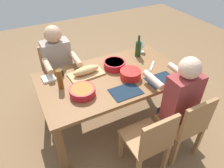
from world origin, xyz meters
name	(u,v)px	position (x,y,z in m)	size (l,w,h in m)	color
ground_plane	(112,120)	(0.00, 0.00, 0.00)	(8.00, 8.00, 0.00)	brown
dining_table	(112,82)	(0.00, 0.00, 0.65)	(1.67, 0.95, 0.74)	brown
chair_near_right	(58,71)	(0.46, -0.79, 0.48)	(0.40, 0.40, 0.85)	#9E7044
diner_near_right	(59,64)	(0.46, -0.61, 0.70)	(0.41, 0.53, 1.20)	#2D2D38
chair_far_left	(186,124)	(-0.46, 0.79, 0.48)	(0.40, 0.40, 0.85)	#9E7044
diner_far_left	(178,98)	(-0.46, 0.61, 0.70)	(0.41, 0.53, 1.20)	#2D2D38
chair_far_center	(150,141)	(0.00, 0.79, 0.48)	(0.40, 0.40, 0.85)	#9E7044
serving_bowl_fruit	(82,91)	(0.42, 0.15, 0.79)	(0.26, 0.26, 0.08)	#B21923
serving_bowl_greens	(114,64)	(-0.11, -0.15, 0.79)	(0.26, 0.26, 0.09)	#B21923
serving_bowl_salad	(130,74)	(-0.17, 0.12, 0.79)	(0.24, 0.24, 0.10)	red
cutting_board	(86,74)	(0.25, -0.16, 0.75)	(0.40, 0.22, 0.02)	tan
bread_loaf	(86,70)	(0.25, -0.16, 0.81)	(0.32, 0.11, 0.09)	tan
wine_bottle	(138,49)	(-0.52, -0.26, 0.85)	(0.08, 0.08, 0.29)	#193819
beer_bottle	(60,79)	(0.58, -0.06, 0.85)	(0.06, 0.06, 0.22)	brown
wine_glass	(142,44)	(-0.63, -0.33, 0.86)	(0.08, 0.08, 0.17)	silver
cup_near_right	(61,73)	(0.52, -0.28, 0.78)	(0.07, 0.07, 0.08)	black
placemat_far_left	(161,80)	(-0.46, 0.31, 0.74)	(0.32, 0.23, 0.01)	#142333
placemat_far_center	(126,91)	(0.00, 0.31, 0.74)	(0.32, 0.23, 0.01)	#142333
carving_knife	(152,66)	(-0.54, 0.03, 0.74)	(0.23, 0.02, 0.01)	silver
napkin_stack	(49,78)	(0.66, -0.28, 0.75)	(0.14, 0.14, 0.02)	white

